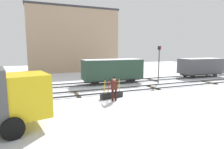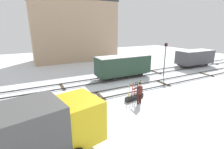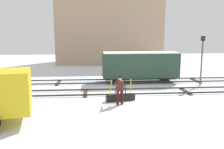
{
  "view_description": "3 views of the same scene",
  "coord_description": "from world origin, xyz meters",
  "px_view_note": "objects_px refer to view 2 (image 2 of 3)",
  "views": [
    {
      "loc": [
        -6.19,
        -14.07,
        3.55
      ],
      "look_at": [
        -0.36,
        0.56,
        1.38
      ],
      "focal_mm": 29.58,
      "sensor_mm": 36.0,
      "label": 1
    },
    {
      "loc": [
        -8.46,
        -11.62,
        5.49
      ],
      "look_at": [
        -0.94,
        2.79,
        0.84
      ],
      "focal_mm": 26.16,
      "sensor_mm": 36.0,
      "label": 2
    },
    {
      "loc": [
        -3.0,
        -15.83,
        4.12
      ],
      "look_at": [
        -1.53,
        2.17,
        0.94
      ],
      "focal_mm": 38.24,
      "sensor_mm": 36.0,
      "label": 3
    }
  ],
  "objects_px": {
    "signal_post": "(165,56)",
    "switch_lever_frame": "(134,96)",
    "freight_car_near_switch": "(123,65)",
    "rail_worker": "(139,92)",
    "delivery_truck": "(26,135)",
    "freight_car_mid_siding": "(195,57)"
  },
  "relations": [
    {
      "from": "signal_post",
      "to": "freight_car_mid_siding",
      "type": "xyz_separation_m",
      "value": [
        7.72,
        1.74,
        -0.99
      ]
    },
    {
      "from": "delivery_truck",
      "to": "freight_car_near_switch",
      "type": "xyz_separation_m",
      "value": [
        9.82,
        9.05,
        -0.14
      ]
    },
    {
      "from": "rail_worker",
      "to": "signal_post",
      "type": "relative_size",
      "value": 0.44
    },
    {
      "from": "switch_lever_frame",
      "to": "delivery_truck",
      "type": "xyz_separation_m",
      "value": [
        -7.57,
        -3.58,
        1.33
      ]
    },
    {
      "from": "freight_car_near_switch",
      "to": "freight_car_mid_siding",
      "type": "xyz_separation_m",
      "value": [
        12.22,
        0.0,
        -0.06
      ]
    },
    {
      "from": "rail_worker",
      "to": "signal_post",
      "type": "bearing_deg",
      "value": 21.12
    },
    {
      "from": "signal_post",
      "to": "freight_car_mid_siding",
      "type": "height_order",
      "value": "signal_post"
    },
    {
      "from": "delivery_truck",
      "to": "freight_car_mid_siding",
      "type": "distance_m",
      "value": 23.83
    },
    {
      "from": "switch_lever_frame",
      "to": "delivery_truck",
      "type": "distance_m",
      "value": 8.48
    },
    {
      "from": "delivery_truck",
      "to": "signal_post",
      "type": "xyz_separation_m",
      "value": [
        14.32,
        7.31,
        0.78
      ]
    },
    {
      "from": "switch_lever_frame",
      "to": "freight_car_near_switch",
      "type": "xyz_separation_m",
      "value": [
        2.26,
        5.46,
        1.19
      ]
    },
    {
      "from": "freight_car_near_switch",
      "to": "freight_car_mid_siding",
      "type": "relative_size",
      "value": 1.09
    },
    {
      "from": "freight_car_near_switch",
      "to": "delivery_truck",
      "type": "bearing_deg",
      "value": -137.15
    },
    {
      "from": "switch_lever_frame",
      "to": "freight_car_mid_siding",
      "type": "height_order",
      "value": "freight_car_mid_siding"
    },
    {
      "from": "rail_worker",
      "to": "freight_car_near_switch",
      "type": "relative_size",
      "value": 0.27
    },
    {
      "from": "delivery_truck",
      "to": "freight_car_near_switch",
      "type": "distance_m",
      "value": 13.35
    },
    {
      "from": "switch_lever_frame",
      "to": "delivery_truck",
      "type": "relative_size",
      "value": 0.29
    },
    {
      "from": "delivery_truck",
      "to": "rail_worker",
      "type": "bearing_deg",
      "value": 9.53
    },
    {
      "from": "signal_post",
      "to": "switch_lever_frame",
      "type": "bearing_deg",
      "value": -151.16
    },
    {
      "from": "freight_car_mid_siding",
      "to": "signal_post",
      "type": "bearing_deg",
      "value": -165.81
    },
    {
      "from": "freight_car_near_switch",
      "to": "freight_car_mid_siding",
      "type": "height_order",
      "value": "freight_car_near_switch"
    },
    {
      "from": "switch_lever_frame",
      "to": "freight_car_mid_siding",
      "type": "xyz_separation_m",
      "value": [
        14.48,
        5.46,
        1.12
      ]
    }
  ]
}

